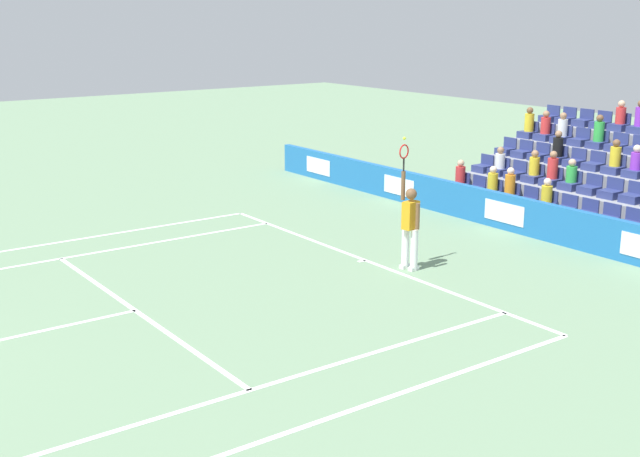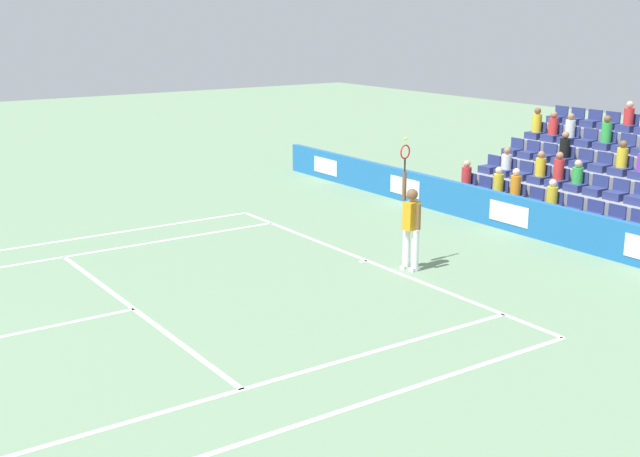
{
  "view_description": "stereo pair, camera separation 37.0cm",
  "coord_description": "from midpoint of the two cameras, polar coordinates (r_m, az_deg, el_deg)",
  "views": [
    {
      "loc": [
        -13.67,
        -0.77,
        5.36
      ],
      "look_at": [
        -0.53,
        -10.26,
        1.1
      ],
      "focal_mm": 46.11,
      "sensor_mm": 36.0,
      "label": 1
    },
    {
      "loc": [
        -13.88,
        -1.07,
        5.36
      ],
      "look_at": [
        -0.53,
        -10.26,
        1.1
      ],
      "focal_mm": 46.11,
      "sensor_mm": 36.0,
      "label": 2
    }
  ],
  "objects": [
    {
      "name": "tennis_player",
      "position": [
        17.59,
        6.94,
        0.24
      ],
      "size": [
        0.53,
        0.4,
        2.85
      ],
      "color": "white",
      "rests_on": "ground"
    },
    {
      "name": "line_doubles_sideline_right",
      "position": [
        11.07,
        -2.99,
        -14.22
      ],
      "size": [
        0.1,
        11.89,
        0.01
      ],
      "primitive_type": "cube",
      "color": "white",
      "rests_on": "ground"
    },
    {
      "name": "line_singles_sideline_left",
      "position": [
        19.34,
        -18.09,
        -2.11
      ],
      "size": [
        0.1,
        11.89,
        0.01
      ],
      "primitive_type": "cube",
      "color": "white",
      "rests_on": "ground"
    },
    {
      "name": "line_baseline",
      "position": [
        18.4,
        3.84,
        -2.23
      ],
      "size": [
        10.97,
        0.1,
        0.01
      ],
      "primitive_type": "cube",
      "color": "white",
      "rests_on": "ground"
    },
    {
      "name": "line_centre_mark",
      "position": [
        18.34,
        3.59,
        -2.28
      ],
      "size": [
        0.1,
        0.2,
        0.01
      ],
      "primitive_type": "cube",
      "color": "white",
      "rests_on": "ground"
    },
    {
      "name": "sponsor_barrier",
      "position": [
        21.37,
        13.64,
        1.05
      ],
      "size": [
        20.22,
        0.22,
        0.92
      ],
      "color": "#1E66AD",
      "rests_on": "ground"
    },
    {
      "name": "line_singles_sideline_right",
      "position": [
        12.13,
        -6.45,
        -11.57
      ],
      "size": [
        0.1,
        11.89,
        0.01
      ],
      "primitive_type": "cube",
      "color": "white",
      "rests_on": "ground"
    },
    {
      "name": "stadium_stand",
      "position": [
        24.02,
        19.4,
        3.02
      ],
      "size": [
        6.2,
        4.75,
        3.03
      ],
      "color": "gray",
      "rests_on": "ground"
    },
    {
      "name": "line_doubles_sideline_left",
      "position": [
        20.61,
        -19.2,
        -1.18
      ],
      "size": [
        0.1,
        11.89,
        0.01
      ],
      "primitive_type": "cube",
      "color": "white",
      "rests_on": "ground"
    },
    {
      "name": "line_service",
      "position": [
        15.76,
        -12.12,
        -5.48
      ],
      "size": [
        8.23,
        0.1,
        0.01
      ],
      "primitive_type": "cube",
      "color": "white",
      "rests_on": "ground"
    }
  ]
}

